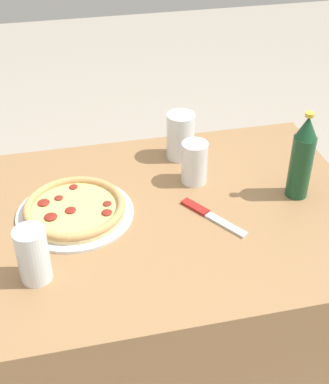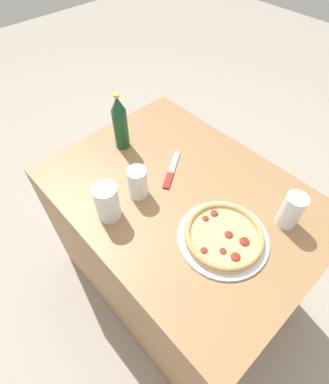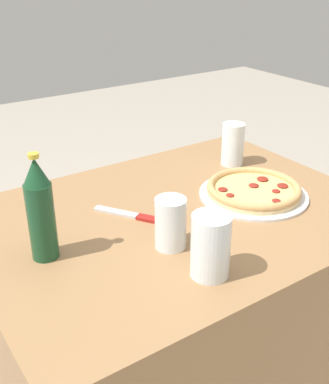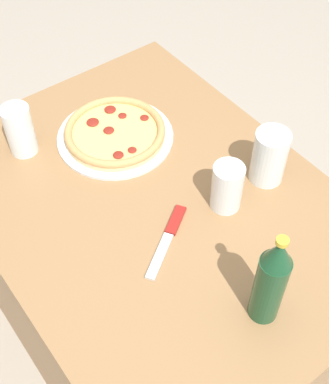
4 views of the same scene
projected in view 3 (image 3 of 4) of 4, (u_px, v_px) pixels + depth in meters
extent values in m
cube|color=#997047|center=(176.00, 323.00, 1.44)|extent=(1.05, 0.77, 0.76)
cylinder|color=silver|center=(253.00, 195.00, 1.36)|extent=(0.31, 0.31, 0.01)
cylinder|color=#E5C689|center=(254.00, 192.00, 1.35)|extent=(0.26, 0.26, 0.01)
cylinder|color=#E5C170|center=(254.00, 189.00, 1.35)|extent=(0.23, 0.23, 0.00)
torus|color=tan|center=(254.00, 188.00, 1.35)|extent=(0.26, 0.26, 0.02)
ellipsoid|color=maroon|center=(254.00, 185.00, 1.36)|extent=(0.03, 0.03, 0.01)
ellipsoid|color=maroon|center=(263.00, 179.00, 1.40)|extent=(0.03, 0.03, 0.01)
ellipsoid|color=maroon|center=(230.00, 195.00, 1.31)|extent=(0.02, 0.02, 0.01)
ellipsoid|color=maroon|center=(283.00, 185.00, 1.36)|extent=(0.03, 0.03, 0.01)
ellipsoid|color=maroon|center=(276.00, 191.00, 1.33)|extent=(0.02, 0.02, 0.01)
ellipsoid|color=maroon|center=(276.00, 201.00, 1.28)|extent=(0.02, 0.02, 0.01)
ellipsoid|color=maroon|center=(223.00, 189.00, 1.34)|extent=(0.03, 0.03, 0.01)
cylinder|color=white|center=(171.00, 223.00, 1.10)|extent=(0.07, 0.07, 0.12)
cylinder|color=beige|center=(171.00, 226.00, 1.10)|extent=(0.06, 0.06, 0.10)
cylinder|color=white|center=(233.00, 144.00, 1.54)|extent=(0.07, 0.07, 0.14)
cylinder|color=#F4A323|center=(233.00, 147.00, 1.54)|extent=(0.06, 0.06, 0.11)
cylinder|color=white|center=(211.00, 246.00, 1.00)|extent=(0.08, 0.08, 0.14)
cylinder|color=silver|center=(210.00, 259.00, 1.01)|extent=(0.07, 0.07, 0.07)
cylinder|color=#194728|center=(41.00, 221.00, 1.05)|extent=(0.06, 0.06, 0.18)
cone|color=#194728|center=(35.00, 171.00, 1.00)|extent=(0.06, 0.06, 0.06)
cylinder|color=gold|center=(33.00, 155.00, 0.98)|extent=(0.02, 0.02, 0.01)
cube|color=maroon|center=(152.00, 219.00, 1.23)|extent=(0.07, 0.08, 0.01)
cube|color=silver|center=(116.00, 212.00, 1.27)|extent=(0.09, 0.12, 0.01)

